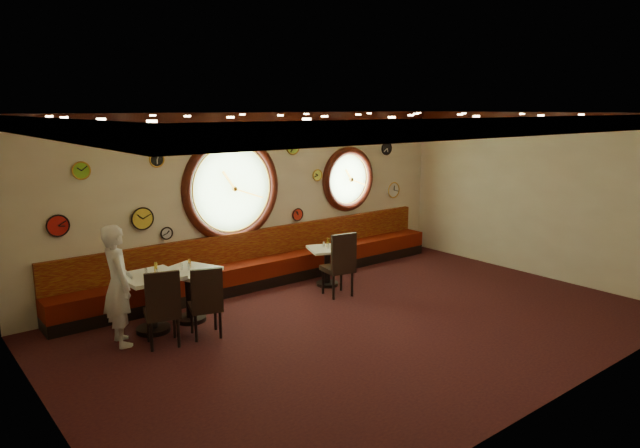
{
  "coord_description": "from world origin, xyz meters",
  "views": [
    {
      "loc": [
        -5.72,
        -6.02,
        3.29
      ],
      "look_at": [
        -0.3,
        0.8,
        1.5
      ],
      "focal_mm": 32.0,
      "sensor_mm": 36.0,
      "label": 1
    }
  ],
  "objects_px": {
    "condiment_a_salt": "(146,272)",
    "condiment_b_salt": "(182,267)",
    "table_b": "(189,288)",
    "condiment_c_bottle": "(328,243)",
    "chair_b": "(206,298)",
    "condiment_b_pepper": "(189,267)",
    "condiment_c_pepper": "(328,246)",
    "table_c": "(327,262)",
    "condiment_b_bottle": "(190,263)",
    "condiment_a_bottle": "(156,267)",
    "condiment_a_pepper": "(157,272)",
    "chair_a": "(163,304)",
    "chair_c": "(341,260)",
    "table_a": "(152,296)",
    "condiment_c_salt": "(324,244)",
    "waiter": "(118,285)"
  },
  "relations": [
    {
      "from": "condiment_b_pepper",
      "to": "condiment_a_salt",
      "type": "bearing_deg",
      "value": 179.72
    },
    {
      "from": "table_c",
      "to": "condiment_a_pepper",
      "type": "relative_size",
      "value": 8.82
    },
    {
      "from": "table_c",
      "to": "condiment_b_bottle",
      "type": "bearing_deg",
      "value": 179.95
    },
    {
      "from": "table_b",
      "to": "chair_c",
      "type": "bearing_deg",
      "value": -12.55
    },
    {
      "from": "table_a",
      "to": "table_b",
      "type": "distance_m",
      "value": 0.64
    },
    {
      "from": "table_a",
      "to": "condiment_c_bottle",
      "type": "relative_size",
      "value": 5.06
    },
    {
      "from": "table_b",
      "to": "chair_c",
      "type": "xyz_separation_m",
      "value": [
        2.6,
        -0.58,
        0.13
      ]
    },
    {
      "from": "chair_b",
      "to": "condiment_c_pepper",
      "type": "xyz_separation_m",
      "value": [
        2.93,
        0.82,
        0.16
      ]
    },
    {
      "from": "condiment_a_salt",
      "to": "condiment_b_bottle",
      "type": "distance_m",
      "value": 0.76
    },
    {
      "from": "condiment_a_salt",
      "to": "condiment_b_salt",
      "type": "bearing_deg",
      "value": 7.11
    },
    {
      "from": "condiment_c_pepper",
      "to": "chair_c",
      "type": "bearing_deg",
      "value": -109.53
    },
    {
      "from": "table_b",
      "to": "chair_b",
      "type": "distance_m",
      "value": 0.8
    },
    {
      "from": "condiment_a_salt",
      "to": "condiment_b_salt",
      "type": "distance_m",
      "value": 0.6
    },
    {
      "from": "condiment_a_salt",
      "to": "condiment_a_bottle",
      "type": "xyz_separation_m",
      "value": [
        0.18,
        0.07,
        0.02
      ]
    },
    {
      "from": "chair_a",
      "to": "condiment_c_salt",
      "type": "bearing_deg",
      "value": 29.09
    },
    {
      "from": "condiment_b_pepper",
      "to": "condiment_a_bottle",
      "type": "xyz_separation_m",
      "value": [
        -0.5,
        0.07,
        0.06
      ]
    },
    {
      "from": "table_a",
      "to": "condiment_c_pepper",
      "type": "bearing_deg",
      "value": 1.45
    },
    {
      "from": "table_c",
      "to": "condiment_b_pepper",
      "type": "height_order",
      "value": "condiment_b_pepper"
    },
    {
      "from": "chair_b",
      "to": "condiment_a_bottle",
      "type": "height_order",
      "value": "chair_b"
    },
    {
      "from": "condiment_b_bottle",
      "to": "condiment_b_pepper",
      "type": "bearing_deg",
      "value": -119.12
    },
    {
      "from": "condiment_c_pepper",
      "to": "condiment_a_bottle",
      "type": "bearing_deg",
      "value": -179.75
    },
    {
      "from": "chair_c",
      "to": "condiment_b_salt",
      "type": "relative_size",
      "value": 6.97
    },
    {
      "from": "chair_b",
      "to": "condiment_a_salt",
      "type": "relative_size",
      "value": 6.08
    },
    {
      "from": "table_c",
      "to": "chair_c",
      "type": "xyz_separation_m",
      "value": [
        -0.23,
        -0.65,
        0.2
      ]
    },
    {
      "from": "condiment_a_pepper",
      "to": "condiment_c_bottle",
      "type": "xyz_separation_m",
      "value": [
        3.45,
        0.26,
        -0.12
      ]
    },
    {
      "from": "chair_a",
      "to": "condiment_b_salt",
      "type": "relative_size",
      "value": 6.71
    },
    {
      "from": "chair_c",
      "to": "condiment_a_pepper",
      "type": "xyz_separation_m",
      "value": [
        -3.16,
        0.44,
        0.27
      ]
    },
    {
      "from": "table_c",
      "to": "condiment_b_bottle",
      "type": "distance_m",
      "value": 2.81
    },
    {
      "from": "table_b",
      "to": "condiment_b_bottle",
      "type": "bearing_deg",
      "value": 53.41
    },
    {
      "from": "chair_b",
      "to": "table_b",
      "type": "bearing_deg",
      "value": 98.05
    },
    {
      "from": "table_b",
      "to": "condiment_c_bottle",
      "type": "height_order",
      "value": "condiment_c_bottle"
    },
    {
      "from": "condiment_b_salt",
      "to": "condiment_c_pepper",
      "type": "relative_size",
      "value": 1.04
    },
    {
      "from": "table_b",
      "to": "condiment_a_bottle",
      "type": "xyz_separation_m",
      "value": [
        -0.51,
        0.02,
        0.43
      ]
    },
    {
      "from": "table_a",
      "to": "condiment_a_bottle",
      "type": "relative_size",
      "value": 5.66
    },
    {
      "from": "condiment_c_bottle",
      "to": "table_b",
      "type": "bearing_deg",
      "value": -177.67
    },
    {
      "from": "condiment_a_salt",
      "to": "chair_b",
      "type": "bearing_deg",
      "value": -52.01
    },
    {
      "from": "table_c",
      "to": "condiment_b_salt",
      "type": "height_order",
      "value": "condiment_b_salt"
    },
    {
      "from": "chair_b",
      "to": "condiment_a_salt",
      "type": "distance_m",
      "value": 0.99
    },
    {
      "from": "condiment_a_salt",
      "to": "condiment_c_bottle",
      "type": "xyz_separation_m",
      "value": [
        3.57,
        0.17,
        -0.12
      ]
    },
    {
      "from": "condiment_a_pepper",
      "to": "condiment_c_bottle",
      "type": "relative_size",
      "value": 0.56
    },
    {
      "from": "table_c",
      "to": "condiment_b_salt",
      "type": "bearing_deg",
      "value": -178.98
    },
    {
      "from": "chair_c",
      "to": "condiment_c_pepper",
      "type": "xyz_separation_m",
      "value": [
        0.22,
        0.61,
        0.11
      ]
    },
    {
      "from": "condiment_a_pepper",
      "to": "condiment_c_pepper",
      "type": "height_order",
      "value": "condiment_a_pepper"
    },
    {
      "from": "condiment_b_pepper",
      "to": "chair_a",
      "type": "bearing_deg",
      "value": -138.09
    },
    {
      "from": "table_a",
      "to": "waiter",
      "type": "distance_m",
      "value": 0.63
    },
    {
      "from": "table_c",
      "to": "chair_a",
      "type": "relative_size",
      "value": 1.24
    },
    {
      "from": "table_a",
      "to": "chair_a",
      "type": "distance_m",
      "value": 0.66
    },
    {
      "from": "chair_b",
      "to": "condiment_b_pepper",
      "type": "height_order",
      "value": "chair_b"
    },
    {
      "from": "condiment_c_salt",
      "to": "condiment_b_bottle",
      "type": "relative_size",
      "value": 0.79
    },
    {
      "from": "condiment_b_bottle",
      "to": "condiment_c_bottle",
      "type": "relative_size",
      "value": 0.8
    }
  ]
}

